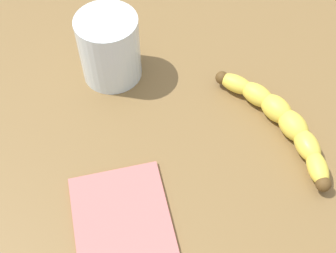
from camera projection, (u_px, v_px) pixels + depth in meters
The scene contains 4 objects.
wooden_tabletop at pixel (191, 135), 63.37cm from camera, with size 120.00×120.00×3.00cm, color brown.
banana at pixel (280, 120), 61.02cm from camera, with size 21.98×9.87×3.35cm.
smoothie_glass at pixel (109, 48), 64.18cm from camera, with size 8.88×8.88×10.36cm.
folded_napkin at pixel (121, 215), 54.29cm from camera, with size 12.68×11.60×0.60cm, color #BC6660.
Camera 1 is at (33.85, -12.21, 53.78)cm, focal length 47.56 mm.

